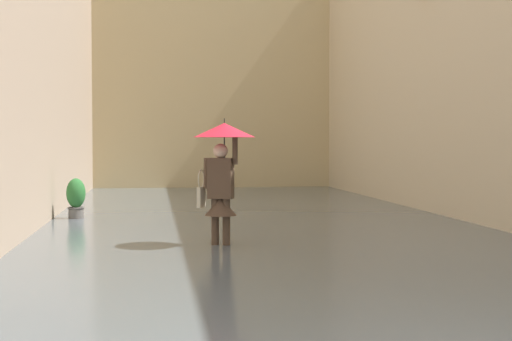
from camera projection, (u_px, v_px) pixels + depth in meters
The scene contains 6 objects.
ground_plane at pixel (254, 224), 15.87m from camera, with size 60.00×60.00×0.00m, color slate.
flood_water at pixel (254, 221), 15.86m from camera, with size 9.11×28.00×0.12m, color #515B60.
building_facade_left at pixel (486, 32), 16.38m from camera, with size 2.04×26.00×8.17m.
building_facade_far at pixel (211, 37), 27.45m from camera, with size 11.91×1.80×10.98m, color tan.
person_wading at pixel (222, 160), 11.75m from camera, with size 0.96×0.96×2.08m.
potted_plant_far_right at pixel (76, 199), 15.90m from camera, with size 0.40×0.40×0.96m.
Camera 1 is at (2.06, 4.68, 1.71)m, focal length 53.45 mm.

